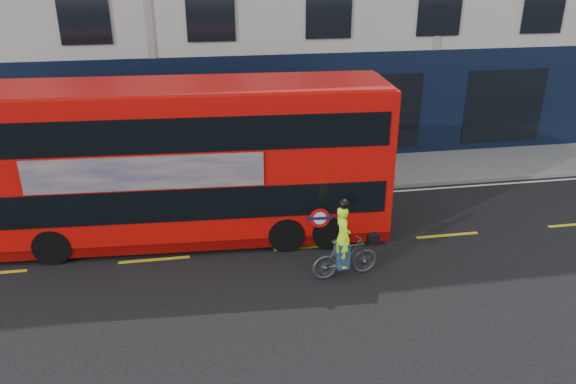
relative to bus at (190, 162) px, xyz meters
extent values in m
plane|color=black|center=(-1.05, -2.67, -2.18)|extent=(120.00, 120.00, 0.00)
cube|color=gray|center=(-1.05, 3.83, -2.12)|extent=(60.00, 3.00, 0.12)
cube|color=slate|center=(-1.05, 2.33, -2.12)|extent=(60.00, 0.12, 0.13)
cube|color=black|center=(-1.05, 5.31, -0.18)|extent=(50.00, 0.08, 4.00)
cube|color=silver|center=(-1.05, 2.03, -2.18)|extent=(58.00, 0.10, 0.01)
cube|color=red|center=(-0.04, 0.00, 0.13)|extent=(10.63, 2.98, 3.77)
cube|color=#6B0604|center=(-0.04, 0.00, -1.90)|extent=(10.62, 2.93, 0.29)
cube|color=black|center=(-0.04, 0.00, -0.70)|extent=(10.21, 2.99, 0.86)
cube|color=black|center=(-0.04, 0.00, 1.11)|extent=(10.21, 2.99, 0.86)
cube|color=#B00F0B|center=(-0.04, 0.00, 2.04)|extent=(10.41, 2.87, 0.08)
cube|color=black|center=(5.23, -0.29, -0.70)|extent=(0.16, 2.15, 0.86)
cube|color=black|center=(5.23, -0.29, 1.11)|extent=(0.16, 2.15, 0.86)
cube|color=tan|center=(-1.06, -1.16, 0.20)|extent=(5.72, 0.36, 0.86)
cylinder|color=red|center=(3.23, -1.41, -1.23)|extent=(0.54, 0.05, 0.53)
cylinder|color=white|center=(3.23, -1.41, -1.23)|extent=(0.34, 0.04, 0.34)
cube|color=#0C1459|center=(3.23, -1.42, -1.23)|extent=(0.67, 0.06, 0.09)
cylinder|color=black|center=(3.58, -0.20, -1.71)|extent=(1.09, 2.49, 0.96)
cylinder|color=black|center=(2.44, -0.14, -1.71)|extent=(1.09, 2.49, 0.96)
cylinder|color=black|center=(-3.47, 0.20, -1.71)|extent=(1.09, 2.49, 0.96)
imported|color=#45474A|center=(3.57, -2.74, -1.68)|extent=(1.73, 0.70, 1.01)
imported|color=#AEFE18|center=(3.48, -2.75, -1.09)|extent=(0.44, 0.60, 1.54)
cube|color=black|center=(4.27, -2.64, -1.25)|extent=(0.29, 0.24, 0.21)
cube|color=navy|center=(3.48, -2.75, -1.57)|extent=(0.33, 0.39, 0.66)
sphere|color=black|center=(3.48, -2.75, -0.24)|extent=(0.25, 0.25, 0.25)
camera|label=1|loc=(0.23, -14.10, 5.15)|focal=35.00mm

